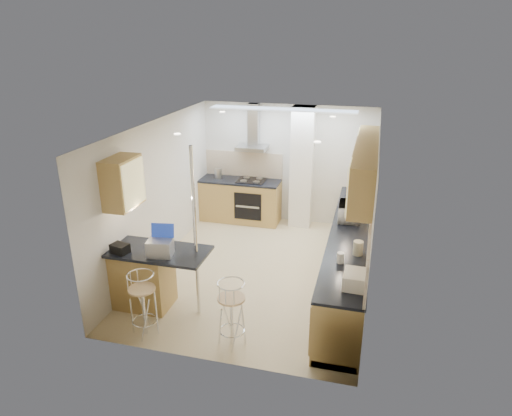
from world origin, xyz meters
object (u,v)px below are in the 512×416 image
(laptop, at_px, (160,248))
(bar_stool_end, at_px, (232,314))
(bar_stool_near, at_px, (143,304))
(microwave, at_px, (350,212))
(bread_bin, at_px, (355,280))

(laptop, xyz_separation_m, bar_stool_end, (1.16, -0.43, -0.59))
(bar_stool_near, bearing_deg, microwave, 57.63)
(laptop, xyz_separation_m, bread_bin, (2.66, -0.12, -0.04))
(microwave, bearing_deg, laptop, 127.60)
(bar_stool_near, xyz_separation_m, bar_stool_end, (1.21, 0.09, 0.00))
(microwave, bearing_deg, bar_stool_near, 133.55)
(microwave, xyz_separation_m, bread_bin, (0.22, -2.15, -0.05))
(bar_stool_near, bearing_deg, bar_stool_end, 16.19)
(laptop, distance_m, bar_stool_end, 1.37)
(bread_bin, bearing_deg, bar_stool_near, -169.77)
(microwave, distance_m, bar_stool_end, 2.84)
(bar_stool_end, relative_size, bread_bin, 2.56)
(microwave, height_order, laptop, microwave)
(bar_stool_end, height_order, bread_bin, bread_bin)
(bar_stool_near, xyz_separation_m, bread_bin, (2.71, 0.39, 0.55))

